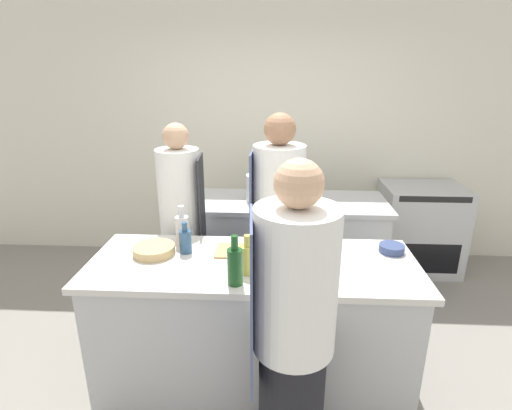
% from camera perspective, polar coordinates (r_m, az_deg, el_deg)
% --- Properties ---
extents(ground_plane, '(16.00, 16.00, 0.00)m').
position_cam_1_polar(ground_plane, '(3.03, -0.39, -23.94)').
color(ground_plane, gray).
extents(wall_back, '(8.00, 0.06, 2.80)m').
position_cam_1_polar(wall_back, '(4.39, 1.27, 10.36)').
color(wall_back, silver).
rests_on(wall_back, ground_plane).
extents(prep_counter, '(2.04, 0.76, 0.93)m').
position_cam_1_polar(prep_counter, '(2.73, -0.41, -16.77)').
color(prep_counter, '#B7BABC').
rests_on(prep_counter, ground_plane).
extents(pass_counter, '(1.72, 0.68, 0.93)m').
position_cam_1_polar(pass_counter, '(3.78, 4.85, -6.05)').
color(pass_counter, '#B7BABC').
rests_on(pass_counter, ground_plane).
extents(oven_range, '(0.80, 0.61, 0.92)m').
position_cam_1_polar(oven_range, '(4.56, 22.30, -3.09)').
color(oven_range, '#B7BABC').
rests_on(oven_range, ground_plane).
extents(chef_at_prep_near, '(0.41, 0.39, 1.72)m').
position_cam_1_polar(chef_at_prep_near, '(2.02, 5.27, -18.00)').
color(chef_at_prep_near, black).
rests_on(chef_at_prep_near, ground_plane).
extents(chef_at_stove, '(0.34, 0.32, 1.69)m').
position_cam_1_polar(chef_at_stove, '(3.17, -10.48, -3.74)').
color(chef_at_stove, black).
rests_on(chef_at_stove, ground_plane).
extents(chef_at_pass_far, '(0.40, 0.38, 1.77)m').
position_cam_1_polar(chef_at_pass_far, '(3.06, 3.09, -3.68)').
color(chef_at_pass_far, black).
rests_on(chef_at_pass_far, ground_plane).
extents(bottle_olive_oil, '(0.08, 0.08, 0.19)m').
position_cam_1_polar(bottle_olive_oil, '(2.57, 7.43, -5.54)').
color(bottle_olive_oil, black).
rests_on(bottle_olive_oil, prep_counter).
extents(bottle_vinegar, '(0.08, 0.08, 0.29)m').
position_cam_1_polar(bottle_vinegar, '(2.20, -3.03, -8.58)').
color(bottle_vinegar, '#19471E').
rests_on(bottle_vinegar, prep_counter).
extents(bottle_wine, '(0.09, 0.09, 0.24)m').
position_cam_1_polar(bottle_wine, '(2.32, -1.23, -7.61)').
color(bottle_wine, '#B2A84C').
rests_on(bottle_wine, prep_counter).
extents(bottle_cooking_oil, '(0.08, 0.08, 0.21)m').
position_cam_1_polar(bottle_cooking_oil, '(2.61, -10.05, -5.03)').
color(bottle_cooking_oil, '#2D5175').
rests_on(bottle_cooking_oil, prep_counter).
extents(bottle_sauce, '(0.07, 0.07, 0.28)m').
position_cam_1_polar(bottle_sauce, '(2.36, 8.90, -6.87)').
color(bottle_sauce, '#5B2319').
rests_on(bottle_sauce, prep_counter).
extents(bottle_water, '(0.09, 0.09, 0.27)m').
position_cam_1_polar(bottle_water, '(2.72, -10.48, -3.43)').
color(bottle_water, silver).
rests_on(bottle_water, prep_counter).
extents(bowl_mixing_large, '(0.16, 0.16, 0.05)m').
position_cam_1_polar(bowl_mixing_large, '(2.75, 18.81, -5.90)').
color(bowl_mixing_large, navy).
rests_on(bowl_mixing_large, prep_counter).
extents(bowl_prep_small, '(0.27, 0.27, 0.06)m').
position_cam_1_polar(bowl_prep_small, '(2.66, -14.36, -6.23)').
color(bowl_prep_small, tan).
rests_on(bowl_prep_small, prep_counter).
extents(cutting_board, '(0.35, 0.22, 0.01)m').
position_cam_1_polar(cutting_board, '(2.61, -1.84, -6.58)').
color(cutting_board, tan).
rests_on(cutting_board, prep_counter).
extents(stockpot, '(0.27, 0.27, 0.24)m').
position_cam_1_polar(stockpot, '(3.56, 0.75, 2.46)').
color(stockpot, '#B7BABC').
rests_on(stockpot, pass_counter).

